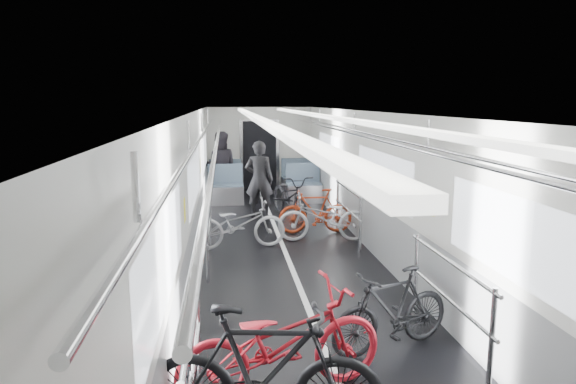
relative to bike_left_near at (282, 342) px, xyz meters
name	(u,v)px	position (x,y,z in m)	size (l,w,h in m)	color
car_shell	(278,178)	(0.54, 5.45, 0.63)	(3.02, 14.01, 2.41)	black
bike_left_near	(282,342)	(0.00, 0.00, 0.00)	(0.66, 1.90, 1.00)	#B41622
bike_left_mid	(264,374)	(-0.20, -0.60, 0.05)	(0.51, 1.82, 1.10)	black
bike_left_far	(239,224)	(-0.25, 4.68, -0.06)	(0.58, 1.67, 0.88)	#A2A3A7
bike_right_near	(392,310)	(1.22, 0.70, -0.06)	(0.41, 1.47, 0.88)	black
bike_right_mid	(324,218)	(1.33, 4.95, -0.05)	(0.59, 1.70, 0.90)	#A7A8AC
bike_right_far	(315,211)	(1.28, 5.55, -0.06)	(0.42, 1.47, 0.89)	#A02F13
bike_aisle	(290,196)	(0.95, 6.91, -0.01)	(0.66, 1.88, 0.99)	black
person_standing	(259,180)	(0.28, 7.01, 0.36)	(0.63, 0.41, 1.73)	black
person_seated	(220,166)	(-0.59, 9.33, 0.40)	(0.87, 0.68, 1.80)	#28252B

